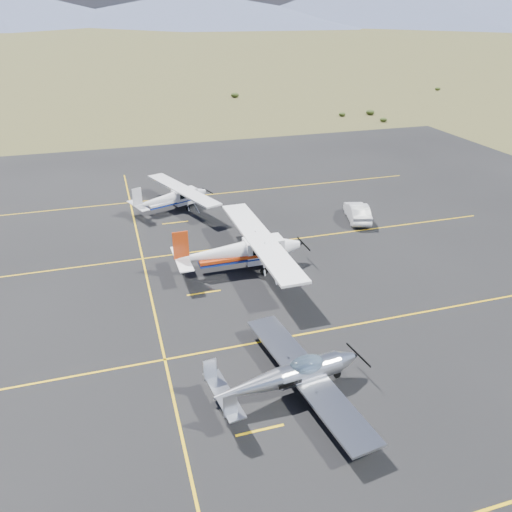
{
  "coord_description": "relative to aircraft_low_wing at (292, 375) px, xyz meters",
  "views": [
    {
      "loc": [
        -7.35,
        -17.29,
        14.97
      ],
      "look_at": [
        0.38,
        8.16,
        1.6
      ],
      "focal_mm": 35.0,
      "sensor_mm": 36.0,
      "label": 1
    }
  ],
  "objects": [
    {
      "name": "aircraft_low_wing",
      "position": [
        0.0,
        0.0,
        0.0
      ],
      "size": [
        6.74,
        9.33,
        2.02
      ],
      "rotation": [
        0.0,
        0.0,
        0.13
      ],
      "color": "silver",
      "rests_on": "apron"
    },
    {
      "name": "aircraft_cessna",
      "position": [
        0.96,
        11.55,
        0.41
      ],
      "size": [
        7.3,
        12.19,
        3.09
      ],
      "rotation": [
        0.0,
        0.0,
        0.02
      ],
      "color": "white",
      "rests_on": "apron"
    },
    {
      "name": "sedan",
      "position": [
        11.71,
        16.78,
        -0.28
      ],
      "size": [
        2.45,
        4.32,
        1.35
      ],
      "primitive_type": "imported",
      "rotation": [
        0.0,
        0.0,
        2.87
      ],
      "color": "silver",
      "rests_on": "apron"
    },
    {
      "name": "ground",
      "position": [
        1.06,
        1.84,
        -0.97
      ],
      "size": [
        1600.0,
        1600.0,
        0.0
      ],
      "primitive_type": "plane",
      "color": "#383D1C",
      "rests_on": "ground"
    },
    {
      "name": "aircraft_plain",
      "position": [
        -1.69,
        23.12,
        0.14
      ],
      "size": [
        6.87,
        9.59,
        2.47
      ],
      "rotation": [
        0.0,
        0.0,
        0.36
      ],
      "color": "silver",
      "rests_on": "apron"
    },
    {
      "name": "apron",
      "position": [
        1.06,
        8.84,
        -0.97
      ],
      "size": [
        72.0,
        72.0,
        0.02
      ],
      "primitive_type": "cube",
      "color": "black",
      "rests_on": "ground"
    }
  ]
}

